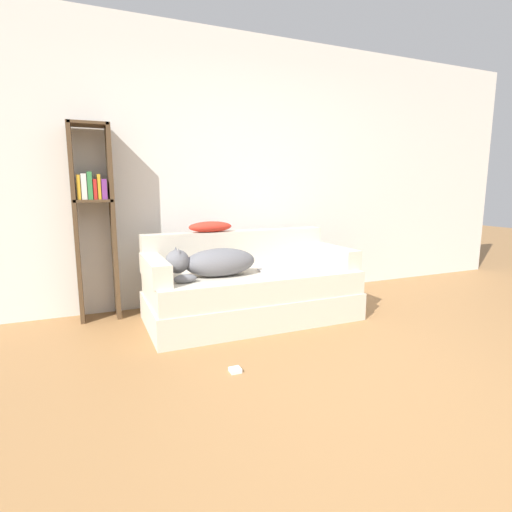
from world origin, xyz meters
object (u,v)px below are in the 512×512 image
(couch, at_px, (252,295))
(dog, at_px, (213,262))
(laptop, at_px, (277,271))
(throw_pillow, at_px, (210,227))
(bookshelf, at_px, (94,212))
(power_adapter, at_px, (235,370))

(couch, relative_size, dog, 2.44)
(laptop, height_order, throw_pillow, throw_pillow)
(bookshelf, height_order, power_adapter, bookshelf)
(dog, relative_size, throw_pillow, 1.84)
(couch, xyz_separation_m, laptop, (0.19, -0.12, 0.23))
(dog, relative_size, laptop, 2.31)
(laptop, bearing_deg, power_adapter, -122.18)
(throw_pillow, xyz_separation_m, power_adapter, (-0.25, -1.31, -0.80))
(bookshelf, bearing_deg, power_adapter, -63.67)
(dog, bearing_deg, throw_pillow, 75.37)
(bookshelf, bearing_deg, laptop, -25.43)
(bookshelf, xyz_separation_m, power_adapter, (0.75, -1.51, -0.95))
(couch, relative_size, power_adapter, 26.00)
(dog, height_order, power_adapter, dog)
(dog, bearing_deg, laptop, -2.93)
(couch, height_order, laptop, laptop)
(dog, bearing_deg, power_adapter, -98.58)
(throw_pillow, relative_size, bookshelf, 0.24)
(throw_pillow, distance_m, bookshelf, 1.03)
(dog, xyz_separation_m, laptop, (0.57, -0.03, -0.11))
(couch, xyz_separation_m, dog, (-0.38, -0.09, 0.35))
(dog, xyz_separation_m, power_adapter, (-0.13, -0.85, -0.55))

